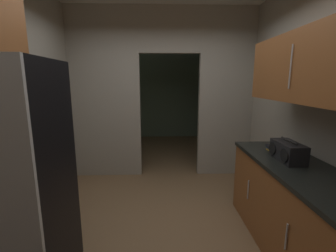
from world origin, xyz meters
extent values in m
plane|color=brown|center=(0.00, 0.00, 0.00)|extent=(20.00, 20.00, 0.00)
cube|color=#9E998C|center=(-0.97, 1.77, 1.42)|extent=(1.17, 0.12, 2.84)
cube|color=#9E998C|center=(1.09, 1.77, 1.42)|extent=(0.93, 0.12, 2.84)
cube|color=#9E998C|center=(0.12, 1.77, 2.47)|extent=(1.01, 0.12, 0.74)
cube|color=slate|center=(0.00, 4.67, 1.42)|extent=(3.11, 0.10, 2.84)
cube|color=slate|center=(-1.50, 3.22, 1.42)|extent=(0.10, 2.90, 2.84)
cube|color=slate|center=(1.50, 3.22, 1.42)|extent=(0.10, 2.90, 2.84)
cube|color=black|center=(-1.16, -0.50, 0.90)|extent=(0.71, 0.65, 1.81)
cube|color=brown|center=(1.24, -0.25, 0.42)|extent=(0.59, 1.80, 0.84)
cube|color=black|center=(1.24, -0.25, 0.86)|extent=(0.63, 1.80, 0.04)
cylinder|color=#B7BABC|center=(0.94, -0.64, 0.46)|extent=(0.01, 0.01, 0.22)
cylinder|color=#B7BABC|center=(0.94, 0.15, 0.46)|extent=(0.01, 0.01, 0.22)
cube|color=brown|center=(1.24, -0.25, 1.77)|extent=(0.34, 1.62, 0.61)
cylinder|color=#B7BABC|center=(1.06, -0.25, 1.77)|extent=(0.01, 0.01, 0.36)
cube|color=black|center=(1.21, -0.08, 0.97)|extent=(0.19, 0.39, 0.18)
cylinder|color=#262626|center=(1.21, -0.08, 1.09)|extent=(0.02, 0.27, 0.02)
cylinder|color=black|center=(1.11, -0.19, 0.97)|extent=(0.01, 0.13, 0.13)
cylinder|color=black|center=(1.11, 0.04, 0.97)|extent=(0.01, 0.13, 0.13)
cube|color=gold|center=(1.23, 0.22, 0.89)|extent=(0.11, 0.15, 0.02)
cube|color=#2D609E|center=(1.22, 0.24, 0.91)|extent=(0.11, 0.15, 0.02)
cube|color=black|center=(1.22, 0.23, 0.93)|extent=(0.15, 0.17, 0.02)
camera|label=1|loc=(-0.04, -2.20, 1.65)|focal=24.62mm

